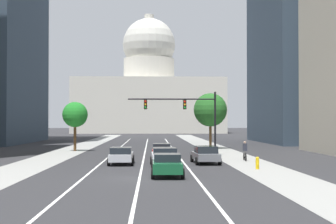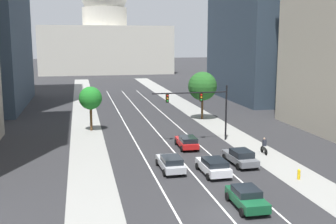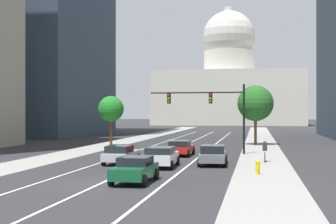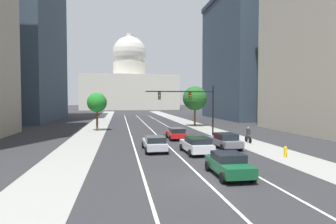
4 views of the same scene
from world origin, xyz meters
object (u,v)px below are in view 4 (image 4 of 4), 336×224
(car_gray, at_px, (225,140))
(fire_hydrant, at_px, (285,152))
(capitol_building, at_px, (130,84))
(traffic_signal_mast, at_px, (192,101))
(street_tree_near_right, at_px, (195,98))
(cyclist, at_px, (248,135))
(car_green, at_px, (229,164))
(car_silver, at_px, (155,143))
(street_tree_mid_left, at_px, (97,103))
(car_red, at_px, (176,133))
(car_white, at_px, (197,145))

(car_gray, xyz_separation_m, fire_hydrant, (3.22, -5.07, -0.29))
(capitol_building, distance_m, traffic_signal_mast, 105.01)
(street_tree_near_right, bearing_deg, cyclist, -87.81)
(street_tree_near_right, bearing_deg, fire_hydrant, -89.62)
(cyclist, bearing_deg, car_green, 151.92)
(capitol_building, height_order, car_gray, capitol_building)
(cyclist, bearing_deg, capitol_building, 6.16)
(car_silver, height_order, street_tree_mid_left, street_tree_mid_left)
(street_tree_mid_left, bearing_deg, car_silver, -70.83)
(car_red, height_order, street_tree_near_right, street_tree_near_right)
(fire_hydrant, relative_size, street_tree_near_right, 0.13)
(traffic_signal_mast, relative_size, street_tree_near_right, 1.26)
(car_green, relative_size, cyclist, 2.48)
(capitol_building, height_order, street_tree_mid_left, capitol_building)
(car_white, xyz_separation_m, car_red, (-0.01, 9.07, -0.04))
(car_white, distance_m, street_tree_mid_left, 22.96)
(car_white, relative_size, traffic_signal_mast, 0.50)
(car_green, relative_size, traffic_signal_mast, 0.48)
(capitol_building, bearing_deg, cyclist, -85.41)
(street_tree_mid_left, relative_size, street_tree_near_right, 0.81)
(fire_hydrant, bearing_deg, street_tree_near_right, 90.38)
(car_white, relative_size, cyclist, 2.61)
(car_white, bearing_deg, car_red, -1.42)
(street_tree_mid_left, bearing_deg, street_tree_near_right, 15.55)
(car_red, bearing_deg, street_tree_near_right, -20.84)
(car_green, bearing_deg, street_tree_mid_left, 20.22)
(car_green, bearing_deg, car_gray, -18.77)
(car_white, xyz_separation_m, traffic_signal_mast, (2.57, 11.94, 3.76))
(capitol_building, bearing_deg, car_red, -89.09)
(cyclist, bearing_deg, car_red, 63.72)
(street_tree_mid_left, xyz_separation_m, street_tree_near_right, (16.36, 4.55, 0.68))
(street_tree_mid_left, bearing_deg, fire_hydrant, -54.52)
(fire_hydrant, distance_m, street_tree_mid_left, 28.76)
(car_green, distance_m, car_red, 16.51)
(car_white, distance_m, fire_hydrant, 7.22)
(car_red, relative_size, street_tree_near_right, 0.62)
(car_gray, bearing_deg, car_silver, 91.20)
(fire_hydrant, bearing_deg, car_white, 157.25)
(car_red, bearing_deg, car_green, -178.68)
(car_white, height_order, traffic_signal_mast, traffic_signal_mast)
(traffic_signal_mast, bearing_deg, car_silver, -120.66)
(capitol_building, height_order, car_white, capitol_building)
(car_gray, distance_m, car_white, 4.12)
(fire_hydrant, xyz_separation_m, street_tree_mid_left, (-16.55, 23.22, 3.76))
(car_white, distance_m, street_tree_near_right, 26.13)
(car_gray, xyz_separation_m, traffic_signal_mast, (-0.86, 9.66, 3.79))
(capitol_building, relative_size, car_white, 9.94)
(car_white, bearing_deg, car_green, 178.52)
(capitol_building, relative_size, street_tree_near_right, 6.33)
(fire_hydrant, relative_size, cyclist, 0.53)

